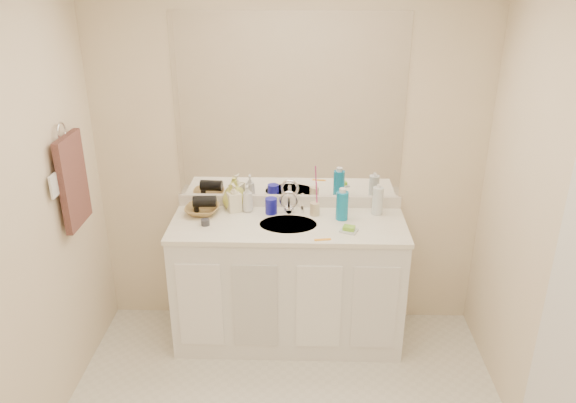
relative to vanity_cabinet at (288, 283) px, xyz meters
The scene contains 26 objects.
wall_back 0.82m from the vanity_cabinet, 90.00° to the left, with size 2.60×0.02×2.40m, color #F4E0BF.
wall_left 1.83m from the vanity_cabinet, 141.75° to the right, with size 0.02×2.60×2.40m, color #F4E0BF.
wall_right 1.83m from the vanity_cabinet, 38.25° to the right, with size 0.02×2.60×2.40m, color #F4E0BF.
vanity_cabinet is the anchor object (origin of this frame).
countertop 0.44m from the vanity_cabinet, ahead, with size 1.52×0.57×0.03m, color white.
backsplash 0.56m from the vanity_cabinet, 90.00° to the left, with size 1.52×0.03×0.08m, color white.
sink_basin 0.44m from the vanity_cabinet, 90.00° to the right, with size 0.37×0.37×0.02m, color beige.
faucet 0.53m from the vanity_cabinet, 90.00° to the left, with size 0.02×0.02×0.11m, color silver.
mirror 1.17m from the vanity_cabinet, 90.00° to the left, with size 1.48×0.01×1.20m, color white.
blue_mug 0.54m from the vanity_cabinet, 129.68° to the left, with size 0.08×0.08×0.11m, color #1717A3.
tan_cup 0.54m from the vanity_cabinet, 36.02° to the left, with size 0.06×0.06×0.09m, color beige.
toothbrush 0.64m from the vanity_cabinet, 34.49° to the left, with size 0.01×0.01×0.19m, color #DB398D.
mouthwash_bottle 0.65m from the vanity_cabinet, 11.07° to the left, with size 0.08×0.08×0.19m, color #0E7EB1.
clear_pump_bottle 0.82m from the vanity_cabinet, 14.72° to the left, with size 0.07×0.07×0.19m, color silver.
soap_dish 0.61m from the vanity_cabinet, 17.25° to the right, with size 0.10×0.08×0.01m, color silver.
green_soap 0.62m from the vanity_cabinet, 17.25° to the right, with size 0.07×0.05×0.03m, color #79C02E.
orange_comb 0.56m from the vanity_cabinet, 47.63° to the right, with size 0.10×0.02×0.00m, color orange.
dark_jar 0.71m from the vanity_cabinet, behind, with size 0.06×0.06×0.04m, color #35353C.
soap_bottle_white 0.64m from the vanity_cabinet, 147.99° to the left, with size 0.07×0.07×0.19m, color silver.
soap_bottle_cream 0.69m from the vanity_cabinet, 154.13° to the left, with size 0.09×0.09×0.19m, color #F2EAC5.
soap_bottle_yellow 0.70m from the vanity_cabinet, 149.85° to the left, with size 0.14×0.14×0.18m, color #D0D653.
wicker_basket 0.76m from the vanity_cabinet, 168.17° to the left, with size 0.22×0.22×0.05m, color olive.
hair_dryer 0.79m from the vanity_cabinet, 167.75° to the left, with size 0.08×0.08×0.15m, color black.
towel_ring 1.71m from the vanity_cabinet, 168.86° to the right, with size 0.11×0.11×0.01m, color silver.
hand_towel 1.52m from the vanity_cabinet, 168.69° to the right, with size 0.04×0.32×0.55m, color #412623.
switch_plate 1.61m from the vanity_cabinet, 160.52° to the right, with size 0.01×0.09×0.13m, color white.
Camera 1 is at (0.09, -2.24, 2.44)m, focal length 35.00 mm.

